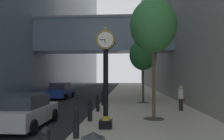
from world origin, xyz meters
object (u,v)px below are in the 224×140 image
(street_clock, at_px, (106,72))
(pedestrian_walking, at_px, (181,97))
(bollard_sixth, at_px, (106,95))
(street_tree_near, at_px, (153,26))
(bollard_third, at_px, (90,110))
(bollard_fourth, at_px, (98,102))
(bollard_second, at_px, (76,122))
(car_silver_near, at_px, (26,111))
(car_blue_mid, at_px, (61,91))
(bollard_fifth, at_px, (103,98))
(street_tree_mid_near, at_px, (143,55))

(street_clock, distance_m, pedestrian_walking, 7.19)
(bollard_sixth, height_order, street_tree_near, street_tree_near)
(bollard_third, distance_m, bollard_fourth, 3.23)
(street_clock, relative_size, bollard_sixth, 3.98)
(bollard_second, height_order, bollard_sixth, same)
(pedestrian_walking, height_order, car_silver_near, pedestrian_walking)
(bollard_second, bearing_deg, car_blue_mid, 107.81)
(bollard_fifth, distance_m, car_silver_near, 7.97)
(street_tree_mid_near, bearing_deg, street_clock, -103.25)
(street_tree_mid_near, relative_size, pedestrian_walking, 3.28)
(bollard_sixth, bearing_deg, bollard_fourth, -90.00)
(street_tree_mid_near, distance_m, car_blue_mid, 10.27)
(street_tree_mid_near, bearing_deg, car_silver_near, -123.12)
(bollard_fifth, relative_size, pedestrian_walking, 0.66)
(bollard_second, xyz_separation_m, street_tree_near, (3.28, 4.00, 4.38))
(car_silver_near, bearing_deg, bollard_sixth, 74.91)
(bollard_second, relative_size, street_tree_near, 0.17)
(street_clock, relative_size, car_blue_mid, 0.94)
(street_tree_near, bearing_deg, bollard_fifth, 120.06)
(bollard_sixth, bearing_deg, bollard_third, -90.00)
(bollard_sixth, distance_m, car_silver_near, 11.04)
(bollard_second, distance_m, pedestrian_walking, 8.92)
(street_clock, distance_m, bollard_second, 2.66)
(bollard_second, height_order, bollard_third, same)
(bollard_third, height_order, bollard_fifth, same)
(bollard_second, height_order, street_tree_mid_near, street_tree_mid_near)
(bollard_fourth, bearing_deg, car_silver_near, -124.33)
(pedestrian_walking, bearing_deg, street_tree_mid_near, 114.95)
(bollard_second, bearing_deg, bollard_third, 90.00)
(bollard_second, relative_size, bollard_third, 1.00)
(car_silver_near, bearing_deg, bollard_fifth, 68.86)
(bollard_second, xyz_separation_m, car_silver_near, (-2.88, 2.24, 0.04))
(car_silver_near, bearing_deg, bollard_fourth, 55.67)
(bollard_second, relative_size, bollard_fourth, 1.00)
(bollard_fifth, distance_m, street_tree_mid_near, 5.21)
(bollard_fourth, distance_m, car_blue_mid, 11.14)
(bollard_third, xyz_separation_m, pedestrian_walking, (5.42, 3.86, 0.30))
(street_tree_near, distance_m, car_silver_near, 7.73)
(bollard_sixth, relative_size, car_blue_mid, 0.24)
(bollard_sixth, bearing_deg, bollard_second, -90.00)
(bollard_second, distance_m, car_silver_near, 3.64)
(bollard_sixth, bearing_deg, street_tree_mid_near, -20.47)
(bollard_third, relative_size, pedestrian_walking, 0.66)
(bollard_fifth, bearing_deg, street_tree_near, -59.94)
(street_clock, bearing_deg, car_blue_mid, 112.88)
(street_tree_near, relative_size, street_tree_mid_near, 1.17)
(street_tree_mid_near, xyz_separation_m, car_silver_near, (-6.16, -9.44, -3.48))
(street_tree_mid_near, bearing_deg, bollard_fourth, -122.13)
(bollard_third, relative_size, bollard_fourth, 1.00)
(bollard_sixth, xyz_separation_m, pedestrian_walking, (5.42, -5.82, 0.30))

